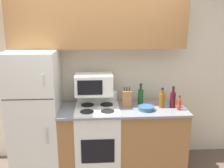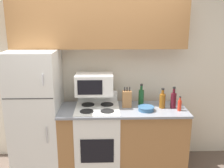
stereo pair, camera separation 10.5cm
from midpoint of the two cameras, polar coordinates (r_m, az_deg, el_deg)
name	(u,v)px [view 1 (the left image)]	position (r m, az deg, el deg)	size (l,w,h in m)	color
wall_back	(99,76)	(3.74, -3.86, 1.85)	(8.00, 0.05, 2.55)	beige
lower_cabinets	(122,138)	(3.62, 1.54, -12.31)	(1.73, 0.63, 0.92)	#9E6B3D
refrigerator	(36,113)	(3.61, -17.73, -6.30)	(0.64, 0.72, 1.71)	white
upper_cabinets	(98,21)	(3.46, -4.11, 14.26)	(2.37, 0.32, 0.74)	#9E6B3D
stove	(98,138)	(3.59, -4.15, -12.24)	(0.60, 0.61, 1.09)	white
microwave	(94,84)	(3.43, -5.02, -0.06)	(0.51, 0.35, 0.28)	white
knife_block	(127,99)	(3.45, 2.49, -3.39)	(0.13, 0.09, 0.29)	#9E6B3D
bowl	(146,108)	(3.37, 6.89, -5.46)	(0.22, 0.22, 0.06)	#335B84
bottle_hot_sauce	(179,104)	(3.45, 14.25, -4.52)	(0.05, 0.05, 0.20)	red
bottle_whiskey	(162,100)	(3.48, 10.48, -3.56)	(0.08, 0.08, 0.28)	brown
bottle_wine_red	(173,99)	(3.51, 12.88, -3.39)	(0.08, 0.08, 0.30)	#470F19
bottle_wine_green	(141,96)	(3.57, 5.72, -2.78)	(0.08, 0.08, 0.30)	#194C23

